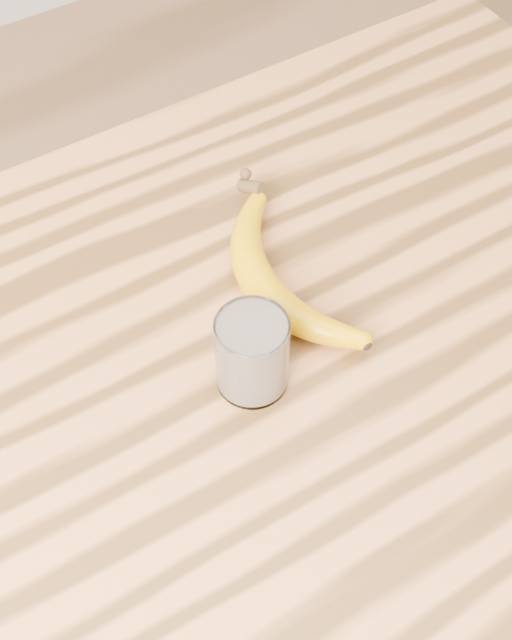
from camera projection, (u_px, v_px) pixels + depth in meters
table at (262, 422)px, 1.02m from camera, size 1.20×0.80×0.90m
smoothie_glass at (252, 353)px, 0.86m from camera, size 0.07×0.07×0.09m
banana at (260, 286)px, 0.95m from camera, size 0.14×0.34×0.04m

